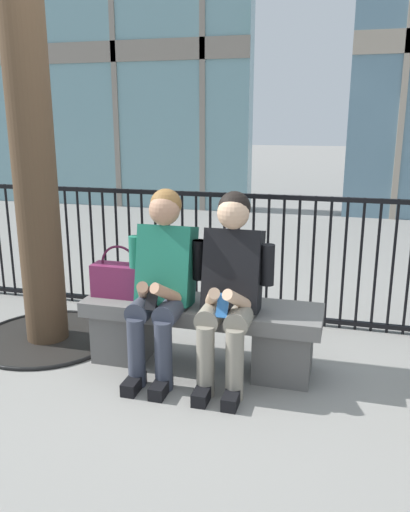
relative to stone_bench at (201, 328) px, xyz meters
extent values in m
plane|color=gray|center=(0.00, 0.00, -0.27)|extent=(60.00, 60.00, 0.00)
cube|color=slate|center=(0.00, 0.00, 0.13)|extent=(1.60, 0.44, 0.10)
cube|color=#605E5B|center=(-0.56, 0.00, -0.10)|extent=(0.36, 0.37, 0.35)
cube|color=#605E5B|center=(0.56, 0.00, -0.10)|extent=(0.36, 0.37, 0.35)
cylinder|color=#383D4C|center=(-0.31, -0.18, 0.20)|extent=(0.15, 0.40, 0.15)
cylinder|color=#383D4C|center=(-0.31, -0.38, -0.05)|extent=(0.11, 0.11, 0.45)
cube|color=black|center=(-0.31, -0.44, -0.23)|extent=(0.09, 0.22, 0.08)
cylinder|color=#383D4C|center=(-0.13, -0.18, 0.20)|extent=(0.15, 0.40, 0.15)
cylinder|color=#383D4C|center=(-0.13, -0.38, -0.05)|extent=(0.11, 0.11, 0.45)
cube|color=black|center=(-0.13, -0.44, -0.23)|extent=(0.09, 0.22, 0.08)
cube|color=#1E7259|center=(-0.22, -0.04, 0.44)|extent=(0.36, 0.30, 0.55)
cylinder|color=#1E7259|center=(-0.44, -0.04, 0.49)|extent=(0.08, 0.08, 0.26)
cylinder|color=tan|center=(-0.30, -0.26, 0.32)|extent=(0.16, 0.28, 0.20)
cylinder|color=#1E7259|center=(0.00, -0.04, 0.49)|extent=(0.08, 0.08, 0.26)
cylinder|color=tan|center=(-0.14, -0.26, 0.32)|extent=(0.16, 0.28, 0.20)
cube|color=black|center=(-0.22, -0.32, 0.30)|extent=(0.07, 0.10, 0.13)
sphere|color=tan|center=(-0.22, -0.06, 0.81)|extent=(0.20, 0.20, 0.20)
sphere|color=olive|center=(-0.22, -0.03, 0.84)|extent=(0.20, 0.20, 0.20)
cylinder|color=gray|center=(0.13, -0.18, 0.20)|extent=(0.15, 0.40, 0.15)
cylinder|color=gray|center=(0.13, -0.38, -0.05)|extent=(0.11, 0.11, 0.45)
cube|color=black|center=(0.13, -0.44, -0.23)|extent=(0.09, 0.22, 0.08)
cylinder|color=gray|center=(0.31, -0.18, 0.20)|extent=(0.15, 0.40, 0.15)
cylinder|color=gray|center=(0.31, -0.38, -0.05)|extent=(0.11, 0.11, 0.45)
cube|color=black|center=(0.31, -0.44, -0.23)|extent=(0.09, 0.22, 0.08)
cube|color=black|center=(0.22, -0.04, 0.44)|extent=(0.36, 0.30, 0.55)
cylinder|color=black|center=(0.00, -0.04, 0.49)|extent=(0.08, 0.08, 0.26)
cylinder|color=#DBAD89|center=(0.14, -0.26, 0.32)|extent=(0.16, 0.28, 0.20)
cylinder|color=black|center=(0.44, -0.04, 0.49)|extent=(0.08, 0.08, 0.26)
cylinder|color=#DBAD89|center=(0.30, -0.26, 0.32)|extent=(0.16, 0.28, 0.20)
cube|color=#2D6BB7|center=(0.22, -0.32, 0.30)|extent=(0.07, 0.10, 0.13)
sphere|color=#DBAD89|center=(0.22, -0.06, 0.81)|extent=(0.20, 0.20, 0.20)
sphere|color=black|center=(0.22, -0.03, 0.84)|extent=(0.20, 0.20, 0.20)
cube|color=#7A234C|center=(-0.58, -0.01, 0.29)|extent=(0.38, 0.15, 0.23)
torus|color=#49152D|center=(-0.58, -0.01, 0.41)|extent=(0.26, 0.02, 0.26)
cylinder|color=black|center=(-2.11, 0.92, 0.26)|extent=(0.02, 0.02, 1.06)
cylinder|color=black|center=(-1.99, 0.92, 0.26)|extent=(0.02, 0.02, 1.06)
cylinder|color=black|center=(-1.87, 0.92, 0.26)|extent=(0.02, 0.02, 1.06)
cylinder|color=black|center=(-1.75, 0.92, 0.26)|extent=(0.02, 0.02, 1.06)
cylinder|color=black|center=(-1.63, 0.92, 0.26)|extent=(0.02, 0.02, 1.06)
cylinder|color=black|center=(-1.51, 0.92, 0.26)|extent=(0.02, 0.02, 1.06)
cylinder|color=black|center=(-1.39, 0.92, 0.26)|extent=(0.02, 0.02, 1.06)
cylinder|color=black|center=(-1.27, 0.92, 0.26)|extent=(0.02, 0.02, 1.06)
cylinder|color=black|center=(-1.15, 0.92, 0.26)|extent=(0.02, 0.02, 1.06)
cylinder|color=black|center=(-1.03, 0.92, 0.26)|extent=(0.02, 0.02, 1.06)
cylinder|color=black|center=(-0.91, 0.92, 0.26)|extent=(0.02, 0.02, 1.06)
cylinder|color=black|center=(-0.79, 0.92, 0.26)|extent=(0.02, 0.02, 1.06)
cylinder|color=black|center=(-0.66, 0.92, 0.26)|extent=(0.02, 0.02, 1.06)
cylinder|color=black|center=(-0.54, 0.92, 0.26)|extent=(0.02, 0.02, 1.06)
cylinder|color=black|center=(-0.42, 0.92, 0.26)|extent=(0.02, 0.02, 1.06)
cylinder|color=black|center=(-0.30, 0.92, 0.26)|extent=(0.02, 0.02, 1.06)
cylinder|color=black|center=(-0.18, 0.92, 0.26)|extent=(0.02, 0.02, 1.06)
cylinder|color=black|center=(-0.06, 0.92, 0.26)|extent=(0.02, 0.02, 1.06)
cylinder|color=black|center=(0.06, 0.92, 0.26)|extent=(0.02, 0.02, 1.06)
cylinder|color=black|center=(0.18, 0.92, 0.26)|extent=(0.02, 0.02, 1.06)
cylinder|color=black|center=(0.30, 0.92, 0.26)|extent=(0.02, 0.02, 1.06)
cylinder|color=black|center=(0.42, 0.92, 0.26)|extent=(0.02, 0.02, 1.06)
cylinder|color=black|center=(0.54, 0.92, 0.26)|extent=(0.02, 0.02, 1.06)
cylinder|color=black|center=(0.66, 0.92, 0.26)|extent=(0.02, 0.02, 1.06)
cylinder|color=black|center=(0.79, 0.92, 0.26)|extent=(0.02, 0.02, 1.06)
cylinder|color=black|center=(0.91, 0.92, 0.26)|extent=(0.02, 0.02, 1.06)
cylinder|color=black|center=(1.03, 0.92, 0.26)|extent=(0.02, 0.02, 1.06)
cylinder|color=black|center=(1.15, 0.92, 0.26)|extent=(0.02, 0.02, 1.06)
cylinder|color=black|center=(1.27, 0.92, 0.26)|extent=(0.02, 0.02, 1.06)
cylinder|color=black|center=(1.39, 0.92, 0.26)|extent=(0.02, 0.02, 1.06)
cube|color=black|center=(0.00, 0.92, -0.22)|extent=(7.85, 0.04, 0.04)
cube|color=black|center=(0.00, 0.92, 0.77)|extent=(7.85, 0.04, 0.04)
cylinder|color=black|center=(-1.26, 0.11, -0.27)|extent=(1.06, 1.06, 0.01)
torus|color=black|center=(-1.26, 0.11, -0.26)|extent=(1.09, 1.09, 0.03)
cylinder|color=#4C3826|center=(-1.26, 0.11, 1.43)|extent=(0.31, 0.31, 3.40)
camera|label=1|loc=(0.89, -3.13, 1.37)|focal=36.34mm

